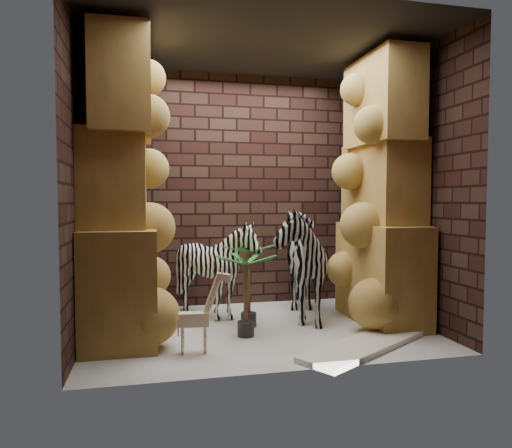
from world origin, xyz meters
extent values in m
plane|color=silver|center=(0.00, 0.00, 0.00)|extent=(3.50, 3.50, 0.00)
plane|color=#262423|center=(0.00, 0.00, 3.00)|extent=(3.50, 3.50, 0.00)
plane|color=black|center=(0.00, 1.25, 1.50)|extent=(3.50, 0.00, 3.50)
plane|color=black|center=(0.00, -1.25, 1.50)|extent=(3.50, 0.00, 3.50)
plane|color=black|center=(-1.75, 0.00, 1.50)|extent=(0.00, 3.00, 3.00)
plane|color=black|center=(1.75, 0.00, 1.50)|extent=(0.00, 3.00, 3.00)
imported|color=white|center=(0.52, 0.36, 0.76)|extent=(0.86, 1.37, 1.52)
imported|color=white|center=(-0.38, 0.54, 0.52)|extent=(0.99, 1.20, 1.03)
cube|color=white|center=(0.89, -0.80, 0.03)|extent=(1.68, 1.27, 0.05)
camera|label=1|loc=(-1.12, -4.76, 1.38)|focal=32.68mm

